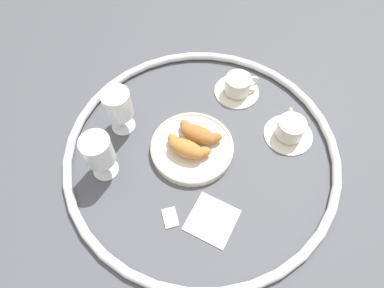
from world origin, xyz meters
name	(u,v)px	position (x,y,z in m)	size (l,w,h in m)	color
ground_plane	(202,153)	(0.00, 0.00, 0.00)	(2.20, 2.20, 0.00)	#4C4F56
table_chrome_rim	(202,151)	(0.00, 0.00, 0.01)	(0.74, 0.74, 0.02)	silver
pastry_plate	(192,147)	(-0.02, -0.02, 0.01)	(0.23, 0.23, 0.02)	silver
croissant_large	(187,148)	(-0.01, -0.04, 0.04)	(0.12, 0.11, 0.04)	#BC7A38
croissant_small	(198,134)	(-0.04, 0.01, 0.04)	(0.12, 0.11, 0.04)	#AD6B33
coffee_cup_near	(238,86)	(-0.14, 0.20, 0.03)	(0.14, 0.14, 0.06)	silver
coffee_cup_far	(290,130)	(0.06, 0.24, 0.03)	(0.14, 0.14, 0.06)	silver
juice_glass_left	(98,152)	(-0.08, -0.25, 0.09)	(0.08, 0.08, 0.14)	white
juice_glass_right	(118,106)	(-0.19, -0.15, 0.09)	(0.08, 0.08, 0.14)	white
sugar_packet	(170,217)	(0.13, -0.16, 0.00)	(0.05, 0.03, 0.01)	white
folded_napkin	(212,220)	(0.18, -0.07, 0.00)	(0.11, 0.11, 0.01)	silver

